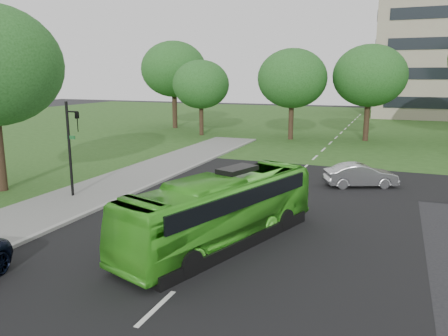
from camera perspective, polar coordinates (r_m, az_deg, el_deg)
name	(u,v)px	position (r m, az deg, el deg)	size (l,w,h in m)	color
ground	(233,235)	(17.53, 1.23, -8.79)	(160.00, 160.00, 0.00)	black
street_surfaces	(320,148)	(39.09, 12.49, 2.59)	(120.00, 120.00, 0.15)	black
tree_park_a	(201,84)	(46.16, -3.02, 10.84)	(5.89, 5.89, 7.82)	black
tree_park_b	(292,78)	(43.52, 8.91, 11.48)	(6.72, 6.72, 8.81)	black
tree_park_c	(370,76)	(44.18, 18.48, 11.34)	(6.87, 6.87, 9.12)	black
tree_park_f	(174,69)	(52.99, -6.57, 12.70)	(7.65, 7.65, 10.21)	black
bus	(222,210)	(16.38, -0.29, -5.48)	(2.18, 9.32, 2.60)	green
sedan	(361,175)	(26.02, 17.42, -0.90)	(1.40, 4.01, 1.32)	#9FA0A4
traffic_light	(71,142)	(23.31, -19.30, 3.17)	(0.79, 0.22, 4.96)	black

